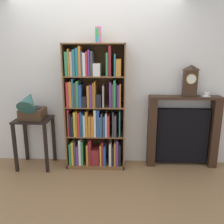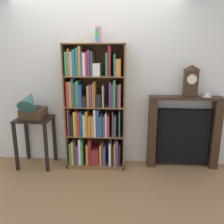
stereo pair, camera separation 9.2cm
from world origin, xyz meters
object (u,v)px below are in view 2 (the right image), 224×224
at_px(cup_stack, 98,35).
at_px(fireplace_mantel, 183,133).
at_px(gramophone, 31,106).
at_px(side_table_left, 35,131).
at_px(teacup_with_saucer, 207,95).
at_px(mantel_clock, 191,81).
at_px(bookshelf, 94,112).

height_order(cup_stack, fireplace_mantel, cup_stack).
distance_m(cup_stack, gramophone, 1.43).
bearing_deg(cup_stack, gramophone, -172.13).
distance_m(side_table_left, gramophone, 0.42).
bearing_deg(cup_stack, fireplace_mantel, 2.96).
relative_size(side_table_left, teacup_with_saucer, 5.40).
relative_size(cup_stack, mantel_clock, 0.48).
bearing_deg(side_table_left, teacup_with_saucer, 2.80).
bearing_deg(cup_stack, teacup_with_saucer, 1.77).
relative_size(cup_stack, fireplace_mantel, 0.20).
relative_size(bookshelf, teacup_with_saucer, 13.05).
bearing_deg(bookshelf, mantel_clock, 3.06).
relative_size(fireplace_mantel, mantel_clock, 2.42).
relative_size(bookshelf, fireplace_mantel, 1.68).
xyz_separation_m(mantel_clock, teacup_with_saucer, (0.25, 0.00, -0.20)).
height_order(bookshelf, cup_stack, cup_stack).
bearing_deg(cup_stack, bookshelf, -161.05).
height_order(cup_stack, mantel_clock, cup_stack).
height_order(bookshelf, side_table_left, bookshelf).
bearing_deg(cup_stack, mantel_clock, 2.00).
relative_size(side_table_left, fireplace_mantel, 0.69).
xyz_separation_m(cup_stack, mantel_clock, (1.34, 0.05, -0.64)).
bearing_deg(gramophone, fireplace_mantel, 5.11).
distance_m(cup_stack, teacup_with_saucer, 1.80).
height_order(mantel_clock, teacup_with_saucer, mantel_clock).
bearing_deg(gramophone, cup_stack, 7.87).
height_order(gramophone, mantel_clock, mantel_clock).
distance_m(gramophone, teacup_with_saucer, 2.60).
bearing_deg(fireplace_mantel, bookshelf, -176.01).
bearing_deg(side_table_left, mantel_clock, 3.04).
height_order(cup_stack, gramophone, cup_stack).
xyz_separation_m(side_table_left, teacup_with_saucer, (2.59, 0.13, 0.58)).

